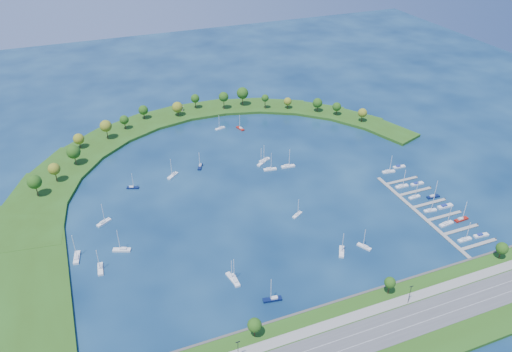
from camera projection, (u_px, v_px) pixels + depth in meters
name	position (u px, v px, depth m)	size (l,w,h in m)	color
ground	(251.00, 187.00, 299.66)	(700.00, 700.00, 0.00)	#071E3F
south_shoreline	(359.00, 337.00, 202.32)	(420.00, 43.10, 11.60)	#2A4F15
breakwater	(159.00, 162.00, 323.06)	(286.74, 247.64, 2.00)	#2A4F15
breakwater_trees	(184.00, 119.00, 356.39)	(238.10, 94.09, 15.49)	#382314
harbor_tower	(182.00, 108.00, 388.75)	(2.60, 2.60, 3.82)	gray
dock_system	(430.00, 211.00, 278.03)	(24.28, 82.00, 1.60)	gray
moored_boat_0	(270.00, 169.00, 316.29)	(8.65, 3.40, 12.38)	white
moored_boat_1	(104.00, 222.00, 268.54)	(8.53, 6.65, 12.62)	white
moored_boat_2	(77.00, 257.00, 244.17)	(4.26, 9.86, 14.02)	white
moored_boat_3	(240.00, 128.00, 366.05)	(4.38, 8.13, 11.51)	maroon
moored_boat_4	(297.00, 214.00, 274.65)	(7.22, 5.40, 10.58)	white
moored_boat_5	(288.00, 166.00, 319.38)	(9.17, 3.35, 13.20)	white
moored_boat_6	(273.00, 299.00, 220.56)	(8.97, 3.86, 12.77)	#09153D
moored_boat_7	(231.00, 277.00, 232.42)	(3.61, 8.07, 11.47)	white
moored_boat_8	(200.00, 166.00, 319.14)	(5.30, 8.04, 11.54)	#09153D
moored_boat_9	(122.00, 249.00, 249.22)	(9.31, 5.71, 13.26)	white
moored_boat_10	(265.00, 159.00, 326.45)	(8.38, 4.75, 11.88)	white
moored_boat_11	(364.00, 246.00, 251.34)	(5.50, 7.74, 11.23)	white
moored_boat_12	(100.00, 268.00, 237.36)	(3.25, 9.03, 13.00)	white
moored_boat_13	(133.00, 187.00, 298.14)	(7.55, 4.55, 10.74)	#09153D
moored_boat_14	(220.00, 128.00, 366.40)	(7.99, 4.03, 11.31)	white
moored_boat_15	(173.00, 175.00, 309.73)	(8.25, 7.59, 12.90)	white
moored_boat_16	(342.00, 251.00, 248.12)	(6.56, 8.65, 12.72)	white
moored_boat_17	(262.00, 163.00, 322.88)	(7.95, 6.48, 11.92)	white
moored_boat_18	(235.00, 280.00, 230.71)	(2.56, 8.88, 13.02)	white
docked_boat_0	(465.00, 239.00, 256.20)	(7.85, 2.23, 11.52)	white
docked_boat_1	(481.00, 235.00, 259.28)	(8.48, 3.15, 1.69)	white
docked_boat_2	(446.00, 223.00, 267.48)	(8.95, 3.31, 12.86)	white
docked_boat_3	(461.00, 219.00, 270.92)	(8.48, 2.73, 12.32)	maroon
docked_boat_4	(430.00, 210.00, 278.17)	(7.72, 3.01, 11.05)	white
docked_boat_5	(445.00, 206.00, 281.52)	(9.48, 2.82, 1.92)	white
docked_boat_6	(414.00, 197.00, 289.54)	(7.58, 2.50, 10.99)	white
docked_boat_7	(433.00, 196.00, 289.78)	(8.05, 2.69, 11.66)	#09153D
docked_boat_8	(402.00, 186.00, 299.29)	(8.39, 2.60, 12.23)	white
docked_boat_9	(417.00, 184.00, 301.80)	(8.53, 2.53, 1.73)	white
docked_boat_10	(389.00, 171.00, 313.77)	(8.55, 3.46, 12.21)	white
docked_boat_11	(399.00, 167.00, 319.14)	(8.35, 3.12, 1.66)	white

